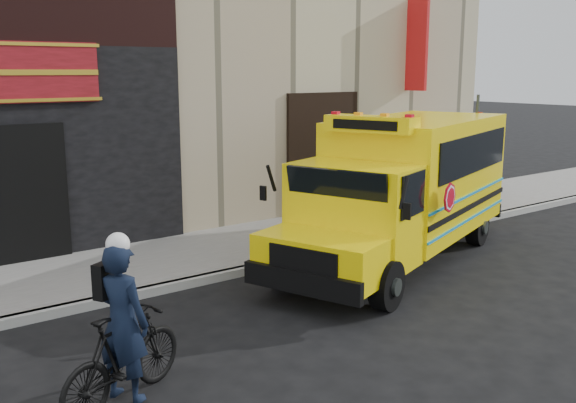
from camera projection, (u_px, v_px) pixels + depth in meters
The scene contains 7 objects.
ground at pixel (348, 314), 9.88m from camera, with size 120.00×120.00×0.00m, color black.
curb at pixel (254, 268), 11.91m from camera, with size 40.00×0.20×0.15m, color #999A94.
sidewalk at pixel (213, 251), 13.09m from camera, with size 40.00×3.00×0.15m, color slate.
school_bus at pixel (405, 183), 12.59m from camera, with size 7.21×4.35×2.92m.
sign_pole at pixel (475, 156), 14.97m from camera, with size 0.12×0.26×3.14m.
bicycle at pixel (123, 357), 7.15m from camera, with size 0.51×1.82×1.09m, color black.
cyclist at pixel (122, 327), 7.07m from camera, with size 0.66×0.44×1.82m, color black.
Camera 1 is at (-6.32, -6.93, 3.68)m, focal length 40.00 mm.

